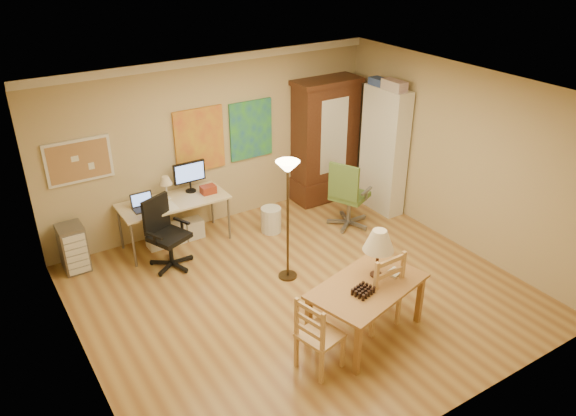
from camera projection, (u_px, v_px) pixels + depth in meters
floor at (301, 293)px, 7.50m from camera, size 5.50×5.50×0.00m
crown_molding at (210, 60)px, 8.15m from camera, size 5.50×0.08×0.12m
corkboard at (79, 161)px, 7.70m from camera, size 0.90×0.04×0.62m
art_panel_left at (200, 140)px, 8.58m from camera, size 0.80×0.04×1.00m
art_panel_right at (251, 130)px, 9.01m from camera, size 0.75×0.04×0.95m
dining_table at (372, 272)px, 6.48m from camera, size 1.54×1.15×1.30m
ladder_chair_back at (378, 290)px, 6.72m from camera, size 0.50×0.48×1.04m
ladder_chair_left at (318, 337)px, 6.05m from camera, size 0.50×0.51×0.93m
torchiere_lamp at (288, 186)px, 7.22m from camera, size 0.32×0.32×1.74m
computer_desk at (176, 216)px, 8.51m from camera, size 1.61×0.70×1.22m
office_chair_black at (169, 248)px, 7.99m from camera, size 0.64×0.64×1.04m
office_chair_green at (348, 209)px, 9.03m from camera, size 0.70×0.70×1.14m
drawer_cart at (73, 248)px, 7.87m from camera, size 0.34×0.41×0.68m
armoire at (325, 149)px, 9.70m from camera, size 1.17×0.55×2.14m
bookshelf at (384, 151)px, 9.28m from camera, size 0.32×0.84×2.11m
wastebin at (271, 220)px, 8.92m from camera, size 0.33×0.33×0.41m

